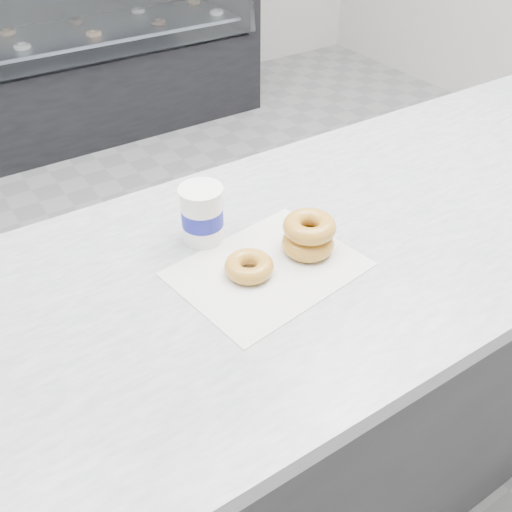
{
  "coord_description": "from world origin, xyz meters",
  "views": [
    {
      "loc": [
        -0.85,
        -1.32,
        1.59
      ],
      "look_at": [
        -0.39,
        -0.61,
        0.93
      ],
      "focal_mm": 40.0,
      "sensor_mm": 36.0,
      "label": 1
    }
  ],
  "objects_px": {
    "donut_single": "(249,266)",
    "coffee_cup": "(202,214)",
    "display_case": "(54,52)",
    "donut_stack": "(309,235)",
    "counter": "(373,346)"
  },
  "relations": [
    {
      "from": "coffee_cup",
      "to": "donut_single",
      "type": "bearing_deg",
      "value": -59.9
    },
    {
      "from": "counter",
      "to": "donut_stack",
      "type": "distance_m",
      "value": 0.55
    },
    {
      "from": "counter",
      "to": "donut_single",
      "type": "bearing_deg",
      "value": -178.16
    },
    {
      "from": "counter",
      "to": "donut_stack",
      "type": "relative_size",
      "value": 20.87
    },
    {
      "from": "donut_single",
      "to": "donut_stack",
      "type": "relative_size",
      "value": 0.64
    },
    {
      "from": "display_case",
      "to": "donut_stack",
      "type": "distance_m",
      "value": 2.79
    },
    {
      "from": "coffee_cup",
      "to": "donut_stack",
      "type": "bearing_deg",
      "value": -20.43
    },
    {
      "from": "display_case",
      "to": "donut_single",
      "type": "height_order",
      "value": "display_case"
    },
    {
      "from": "coffee_cup",
      "to": "counter",
      "type": "bearing_deg",
      "value": 6.09
    },
    {
      "from": "donut_single",
      "to": "coffee_cup",
      "type": "height_order",
      "value": "coffee_cup"
    },
    {
      "from": "donut_stack",
      "to": "counter",
      "type": "bearing_deg",
      "value": 3.39
    },
    {
      "from": "donut_stack",
      "to": "display_case",
      "type": "bearing_deg",
      "value": 84.46
    },
    {
      "from": "donut_single",
      "to": "coffee_cup",
      "type": "xyz_separation_m",
      "value": [
        -0.02,
        0.15,
        0.04
      ]
    },
    {
      "from": "donut_single",
      "to": "donut_stack",
      "type": "height_order",
      "value": "donut_stack"
    },
    {
      "from": "counter",
      "to": "donut_stack",
      "type": "xyz_separation_m",
      "value": [
        -0.27,
        -0.02,
        0.49
      ]
    }
  ]
}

